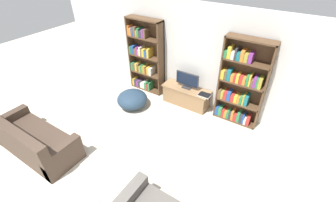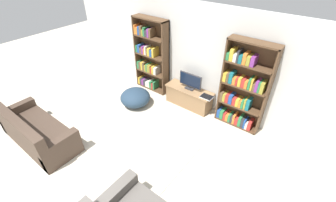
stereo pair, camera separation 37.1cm
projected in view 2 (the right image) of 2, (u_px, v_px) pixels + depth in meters
name	position (u px, v px, depth m)	size (l,w,h in m)	color
wall_back	(200.00, 58.00, 5.53)	(8.80, 0.06, 2.60)	silver
bookshelf_left	(151.00, 57.00, 6.33)	(1.04, 0.30, 2.08)	#513823
bookshelf_right	(243.00, 89.00, 4.99)	(1.04, 0.30, 2.08)	#513823
tv_stand	(189.00, 97.00, 5.98)	(1.29, 0.44, 0.51)	#8E6B47
television	(190.00, 81.00, 5.72)	(0.63, 0.16, 0.43)	#2D2D33
laptop	(207.00, 97.00, 5.52)	(0.30, 0.23, 0.03)	silver
area_rug	(138.00, 146.00, 4.89)	(2.25, 1.52, 0.02)	beige
couch_left_sectional	(36.00, 133.00, 4.83)	(1.97, 0.81, 0.85)	#423328
beanbag_ottoman	(135.00, 97.00, 6.03)	(0.80, 0.80, 0.45)	#23384C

